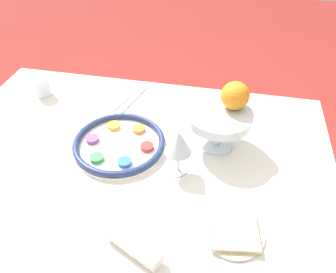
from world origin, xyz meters
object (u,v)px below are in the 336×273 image
(wine_glass, at_px, (179,143))
(bread_plate, at_px, (234,231))
(orange_fruit, at_px, (235,96))
(cup_near, at_px, (42,87))
(fruit_stand, at_px, (219,119))
(seder_plate, at_px, (119,143))
(napkin_roll, at_px, (134,246))

(wine_glass, xyz_separation_m, bread_plate, (0.18, -0.18, -0.10))
(orange_fruit, bearing_deg, cup_near, 170.35)
(wine_glass, xyz_separation_m, orange_fruit, (0.14, 0.17, 0.06))
(wine_glass, distance_m, fruit_stand, 0.17)
(wine_glass, distance_m, bread_plate, 0.27)
(seder_plate, distance_m, bread_plate, 0.45)
(wine_glass, bearing_deg, bread_plate, -46.42)
(seder_plate, relative_size, bread_plate, 1.91)
(cup_near, bearing_deg, seder_plate, -30.93)
(fruit_stand, xyz_separation_m, bread_plate, (0.07, -0.32, -0.10))
(fruit_stand, xyz_separation_m, orange_fruit, (0.04, 0.03, 0.07))
(orange_fruit, bearing_deg, bread_plate, -84.21)
(napkin_roll, distance_m, cup_near, 0.78)
(wine_glass, distance_m, napkin_roll, 0.30)
(orange_fruit, bearing_deg, fruit_stand, -138.51)
(seder_plate, relative_size, fruit_stand, 1.46)
(wine_glass, relative_size, napkin_roll, 0.99)
(seder_plate, distance_m, wine_glass, 0.23)
(wine_glass, distance_m, cup_near, 0.66)
(fruit_stand, distance_m, orange_fruit, 0.09)
(fruit_stand, relative_size, cup_near, 2.80)
(wine_glass, height_order, bread_plate, wine_glass)
(cup_near, bearing_deg, fruit_stand, -12.81)
(fruit_stand, height_order, cup_near, fruit_stand)
(fruit_stand, xyz_separation_m, napkin_roll, (-0.16, -0.42, -0.08))
(bread_plate, height_order, cup_near, cup_near)
(fruit_stand, height_order, napkin_roll, fruit_stand)
(seder_plate, bearing_deg, orange_fruit, 17.27)
(bread_plate, bearing_deg, cup_near, 147.88)
(bread_plate, bearing_deg, seder_plate, 146.72)
(wine_glass, xyz_separation_m, napkin_roll, (-0.05, -0.28, -0.09))
(fruit_stand, height_order, bread_plate, fruit_stand)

